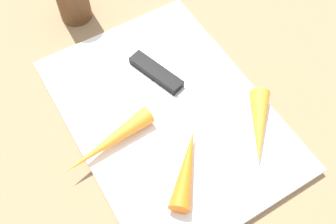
{
  "coord_description": "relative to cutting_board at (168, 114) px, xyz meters",
  "views": [
    {
      "loc": [
        -0.25,
        0.15,
        0.49
      ],
      "look_at": [
        0.0,
        0.0,
        0.01
      ],
      "focal_mm": 42.42,
      "sensor_mm": 36.0,
      "label": 1
    }
  ],
  "objects": [
    {
      "name": "carrot_longest",
      "position": [
        -0.01,
        0.09,
        0.02
      ],
      "size": [
        0.04,
        0.13,
        0.03
      ],
      "primitive_type": "cone",
      "rotation": [
        0.0,
        1.57,
        1.72
      ],
      "color": "orange",
      "rests_on": "cutting_board"
    },
    {
      "name": "ground_plane",
      "position": [
        0.0,
        0.0,
        -0.01
      ],
      "size": [
        1.4,
        1.4,
        0.0
      ],
      "primitive_type": "plane",
      "color": "#8C6D4C"
    },
    {
      "name": "cutting_board",
      "position": [
        0.0,
        0.0,
        0.0
      ],
      "size": [
        0.36,
        0.26,
        0.01
      ],
      "primitive_type": "cube",
      "color": "white",
      "rests_on": "ground_plane"
    },
    {
      "name": "knife",
      "position": [
        0.05,
        -0.02,
        0.01
      ],
      "size": [
        0.2,
        0.08,
        0.01
      ],
      "rotation": [
        0.0,
        0.0,
        3.45
      ],
      "color": "#B7B7BC",
      "rests_on": "cutting_board"
    },
    {
      "name": "carrot_medium",
      "position": [
        -0.09,
        0.03,
        0.02
      ],
      "size": [
        0.1,
        0.09,
        0.03
      ],
      "primitive_type": "cone",
      "rotation": [
        0.0,
        1.57,
        5.55
      ],
      "color": "orange",
      "rests_on": "cutting_board"
    },
    {
      "name": "carrot_shortest",
      "position": [
        -0.09,
        -0.09,
        0.02
      ],
      "size": [
        0.1,
        0.09,
        0.03
      ],
      "primitive_type": "cone",
      "rotation": [
        0.0,
        1.57,
        2.47
      ],
      "color": "orange",
      "rests_on": "cutting_board"
    }
  ]
}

